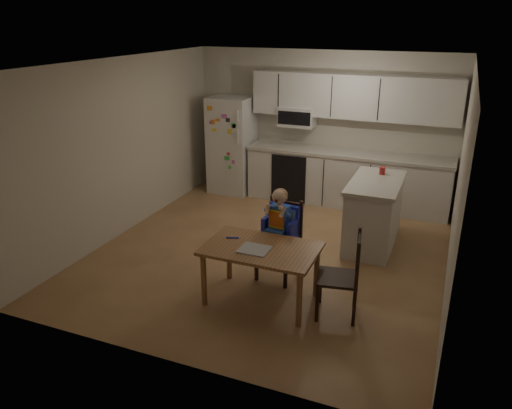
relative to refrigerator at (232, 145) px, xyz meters
The scene contains 10 objects.
room 2.31m from the refrigerator, 47.16° to the right, with size 4.52×5.01×2.51m.
refrigerator is the anchor object (origin of this frame).
kitchen_run 2.05m from the refrigerator, ahead, with size 3.37×0.62×2.15m.
kitchen_island 3.14m from the refrigerator, 26.77° to the right, with size 0.67×1.27×0.94m.
red_cup 3.00m from the refrigerator, 20.75° to the right, with size 0.08×0.08×0.10m, color red.
dining_table 3.84m from the refrigerator, 60.55° to the right, with size 1.23×0.79×0.66m.
napkin 3.89m from the refrigerator, 61.75° to the right, with size 0.32×0.28×0.01m, color #B5B5BA.
toddler_spoon 3.58m from the refrigerator, 65.40° to the right, with size 0.02×0.02×0.12m, color #222CC4.
chair_booster 3.32m from the refrigerator, 55.20° to the right, with size 0.48×0.48×1.15m.
chair_side 4.34m from the refrigerator, 49.16° to the right, with size 0.49×0.49×0.95m.
Camera 1 is at (2.13, -5.75, 3.03)m, focal length 35.00 mm.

